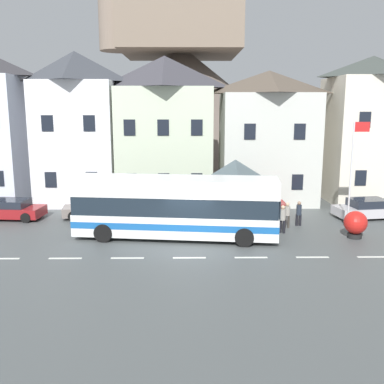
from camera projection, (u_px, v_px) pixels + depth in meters
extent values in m
cube|color=#4B5050|center=(189.00, 250.00, 22.40)|extent=(40.00, 60.00, 0.06)
cube|color=silver|center=(3.00, 259.00, 20.97)|extent=(1.60, 0.20, 0.01)
cube|color=silver|center=(65.00, 258.00, 21.01)|extent=(1.60, 0.20, 0.01)
cube|color=silver|center=(127.00, 258.00, 21.05)|extent=(1.60, 0.20, 0.01)
cube|color=silver|center=(189.00, 258.00, 21.09)|extent=(1.60, 0.20, 0.01)
cube|color=silver|center=(251.00, 257.00, 21.13)|extent=(1.60, 0.20, 0.01)
cube|color=silver|center=(312.00, 257.00, 21.17)|extent=(1.60, 0.20, 0.01)
cube|color=silver|center=(374.00, 257.00, 21.21)|extent=(1.60, 0.20, 0.01)
cube|color=white|center=(78.00, 143.00, 32.75)|extent=(5.75, 5.08, 9.06)
pyramid|color=#3A3D44|center=(75.00, 66.00, 31.69)|extent=(5.75, 5.08, 2.14)
cube|color=black|center=(51.00, 180.00, 30.66)|extent=(0.80, 0.06, 1.10)
cube|color=black|center=(92.00, 180.00, 30.70)|extent=(0.80, 0.06, 1.10)
cube|color=black|center=(47.00, 123.00, 29.91)|extent=(0.80, 0.06, 1.10)
cube|color=black|center=(89.00, 123.00, 29.95)|extent=(0.80, 0.06, 1.10)
cube|color=beige|center=(165.00, 146.00, 33.21)|extent=(6.98, 5.74, 8.62)
pyramid|color=#3D3C43|center=(164.00, 72.00, 32.17)|extent=(6.98, 5.74, 2.30)
cube|color=black|center=(131.00, 181.00, 30.76)|extent=(0.80, 0.06, 1.10)
cube|color=black|center=(164.00, 181.00, 30.79)|extent=(0.80, 0.06, 1.10)
cube|color=black|center=(197.00, 181.00, 30.82)|extent=(0.80, 0.06, 1.10)
cube|color=black|center=(129.00, 128.00, 30.04)|extent=(0.80, 0.06, 1.10)
cube|color=black|center=(163.00, 128.00, 30.07)|extent=(0.80, 0.06, 1.10)
cube|color=black|center=(197.00, 127.00, 30.10)|extent=(0.80, 0.06, 1.10)
cube|color=silver|center=(267.00, 148.00, 33.18)|extent=(6.96, 5.39, 8.20)
pyramid|color=brown|center=(269.00, 82.00, 32.24)|extent=(6.96, 5.39, 1.66)
cube|color=black|center=(249.00, 182.00, 30.89)|extent=(0.80, 0.06, 1.10)
cube|color=black|center=(297.00, 182.00, 30.93)|extent=(0.80, 0.06, 1.10)
cube|color=black|center=(250.00, 132.00, 30.21)|extent=(0.80, 0.06, 1.10)
cube|color=black|center=(300.00, 132.00, 30.25)|extent=(0.80, 0.06, 1.10)
cube|color=silver|center=(368.00, 140.00, 33.31)|extent=(5.99, 5.69, 9.40)
pyramid|color=#3C423E|center=(373.00, 66.00, 32.27)|extent=(5.99, 5.69, 1.54)
cube|color=black|center=(361.00, 178.00, 30.94)|extent=(0.80, 0.06, 1.10)
cube|color=black|center=(365.00, 120.00, 30.16)|extent=(0.80, 0.06, 1.10)
cone|color=#60554C|center=(181.00, 107.00, 52.78)|extent=(36.87, 36.87, 14.48)
cube|color=gray|center=(180.00, 27.00, 51.03)|extent=(13.50, 13.50, 6.21)
cylinder|color=gray|center=(118.00, 5.00, 47.31)|extent=(4.22, 4.22, 9.55)
cube|color=white|center=(176.00, 223.00, 24.18)|extent=(11.35, 3.76, 1.20)
cube|color=#1959A5|center=(176.00, 222.00, 24.17)|extent=(11.38, 3.79, 0.36)
cube|color=#19232D|center=(176.00, 204.00, 23.97)|extent=(11.25, 3.71, 1.01)
cube|color=white|center=(175.00, 186.00, 23.78)|extent=(11.35, 3.76, 0.95)
cube|color=#19232D|center=(278.00, 206.00, 23.39)|extent=(0.31, 2.05, 0.97)
cylinder|color=black|center=(244.00, 225.00, 25.00)|extent=(1.03, 0.40, 1.00)
cylinder|color=black|center=(244.00, 237.00, 22.70)|extent=(1.03, 0.40, 1.00)
cylinder|color=black|center=(115.00, 222.00, 25.79)|extent=(1.03, 0.40, 1.00)
cylinder|color=black|center=(103.00, 233.00, 23.49)|extent=(1.03, 0.40, 1.00)
cylinder|color=#473D33|center=(208.00, 198.00, 29.31)|extent=(0.14, 0.14, 2.40)
cylinder|color=#473D33|center=(256.00, 197.00, 29.35)|extent=(0.14, 0.14, 2.40)
cylinder|color=#473D33|center=(210.00, 209.00, 26.07)|extent=(0.14, 0.14, 2.40)
cylinder|color=#473D33|center=(265.00, 209.00, 26.11)|extent=(0.14, 0.14, 2.40)
pyramid|color=#47555B|center=(235.00, 172.00, 27.33)|extent=(3.60, 3.60, 1.57)
cube|color=slate|center=(95.00, 210.00, 28.89)|extent=(4.30, 2.35, 0.57)
cube|color=#1E232D|center=(98.00, 202.00, 28.82)|extent=(2.65, 1.90, 0.58)
cylinder|color=black|center=(73.00, 216.00, 27.89)|extent=(0.66, 0.29, 0.64)
cylinder|color=black|center=(76.00, 210.00, 29.52)|extent=(0.66, 0.29, 0.64)
cylinder|color=black|center=(116.00, 214.00, 28.32)|extent=(0.66, 0.29, 0.64)
cylinder|color=black|center=(116.00, 209.00, 29.95)|extent=(0.66, 0.29, 0.64)
cube|color=maroon|center=(13.00, 211.00, 28.43)|extent=(4.04, 2.25, 0.62)
cube|color=#1E232D|center=(10.00, 203.00, 28.34)|extent=(2.47, 1.88, 0.48)
cylinder|color=black|center=(38.00, 211.00, 29.24)|extent=(0.66, 0.26, 0.64)
cylinder|color=black|center=(26.00, 218.00, 27.47)|extent=(0.66, 0.26, 0.64)
cylinder|color=black|center=(2.00, 210.00, 29.45)|extent=(0.66, 0.26, 0.64)
cube|color=silver|center=(365.00, 211.00, 28.59)|extent=(4.06, 2.43, 0.60)
cube|color=#1E232D|center=(368.00, 203.00, 28.51)|extent=(2.51, 1.98, 0.50)
cylinder|color=black|center=(354.00, 217.00, 27.55)|extent=(0.66, 0.29, 0.64)
cylinder|color=black|center=(340.00, 211.00, 29.29)|extent=(0.66, 0.29, 0.64)
cylinder|color=black|center=(374.00, 210.00, 29.69)|extent=(0.66, 0.29, 0.64)
cube|color=maroon|center=(256.00, 207.00, 29.46)|extent=(3.97, 1.80, 0.69)
cube|color=#1E232D|center=(253.00, 198.00, 29.33)|extent=(2.39, 1.58, 0.59)
cylinder|color=black|center=(272.00, 207.00, 30.35)|extent=(0.64, 0.20, 0.64)
cylinder|color=black|center=(277.00, 213.00, 28.67)|extent=(0.64, 0.20, 0.64)
cylinder|color=black|center=(235.00, 207.00, 30.32)|extent=(0.64, 0.20, 0.64)
cylinder|color=black|center=(238.00, 213.00, 28.65)|extent=(0.64, 0.20, 0.64)
cylinder|color=black|center=(280.00, 226.00, 25.27)|extent=(0.16, 0.16, 0.82)
cylinder|color=black|center=(284.00, 226.00, 25.17)|extent=(0.16, 0.16, 0.82)
cylinder|color=gray|center=(283.00, 215.00, 25.09)|extent=(0.35, 0.35, 0.65)
sphere|color=#D1AD89|center=(283.00, 207.00, 25.00)|extent=(0.23, 0.23, 0.23)
cylinder|color=#38332D|center=(239.00, 223.00, 26.04)|extent=(0.14, 0.14, 0.76)
cylinder|color=#38332D|center=(242.00, 223.00, 25.93)|extent=(0.14, 0.14, 0.76)
cylinder|color=#512323|center=(241.00, 212.00, 25.86)|extent=(0.33, 0.33, 0.69)
sphere|color=tan|center=(241.00, 205.00, 25.77)|extent=(0.21, 0.21, 0.21)
cylinder|color=black|center=(297.00, 220.00, 26.81)|extent=(0.17, 0.17, 0.72)
cylinder|color=black|center=(300.00, 220.00, 26.79)|extent=(0.17, 0.17, 0.72)
cylinder|color=#232B38|center=(299.00, 210.00, 26.68)|extent=(0.31, 0.31, 0.63)
sphere|color=#9E7A60|center=(299.00, 203.00, 26.60)|extent=(0.23, 0.23, 0.23)
cylinder|color=#38332D|center=(289.00, 221.00, 26.27)|extent=(0.13, 0.13, 0.81)
cylinder|color=#38332D|center=(285.00, 221.00, 26.36)|extent=(0.13, 0.13, 0.81)
cylinder|color=gray|center=(287.00, 211.00, 26.19)|extent=(0.34, 0.34, 0.57)
sphere|color=#D1AD89|center=(288.00, 204.00, 26.12)|extent=(0.23, 0.23, 0.23)
cube|color=brown|center=(260.00, 208.00, 29.57)|extent=(1.67, 0.45, 0.08)
cube|color=brown|center=(259.00, 204.00, 29.75)|extent=(1.67, 0.06, 0.40)
cube|color=#2D2D33|center=(249.00, 211.00, 29.60)|extent=(0.08, 0.36, 0.45)
cube|color=#2D2D33|center=(271.00, 211.00, 29.62)|extent=(0.08, 0.36, 0.45)
cylinder|color=silver|center=(351.00, 176.00, 25.36)|extent=(0.10, 0.10, 6.43)
cube|color=red|center=(362.00, 127.00, 24.82)|extent=(0.90, 0.03, 0.56)
cylinder|color=black|center=(355.00, 236.00, 24.30)|extent=(0.77, 0.77, 0.25)
sphere|color=red|center=(356.00, 222.00, 24.15)|extent=(1.28, 1.28, 1.28)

